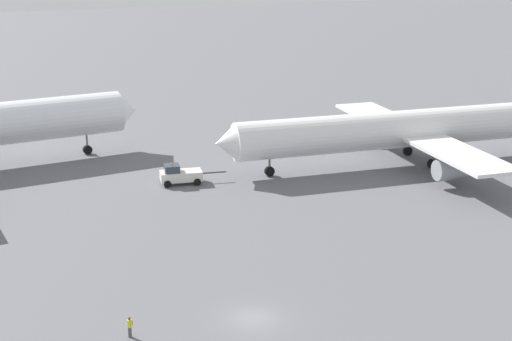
% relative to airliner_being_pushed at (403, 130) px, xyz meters
% --- Properties ---
extents(ground_plane, '(600.00, 600.00, 0.00)m').
position_rel_airliner_being_pushed_xyz_m(ground_plane, '(-35.59, -33.06, -4.80)').
color(ground_plane, slate).
extents(airliner_being_pushed, '(52.23, 40.22, 15.90)m').
position_rel_airliner_being_pushed_xyz_m(airliner_being_pushed, '(0.00, 0.00, 0.00)').
color(airliner_being_pushed, white).
rests_on(airliner_being_pushed, ground).
extents(pushback_tug, '(8.50, 3.41, 2.84)m').
position_rel_airliner_being_pushed_xyz_m(pushback_tug, '(-30.87, 3.00, -3.61)').
color(pushback_tug, white).
rests_on(pushback_tug, ground).
extents(ground_crew_wing_walker_right, '(0.38, 0.45, 1.72)m').
position_rel_airliner_being_pushed_xyz_m(ground_crew_wing_walker_right, '(-45.48, -32.23, -3.90)').
color(ground_crew_wing_walker_right, '#4C4C51').
rests_on(ground_crew_wing_walker_right, ground).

